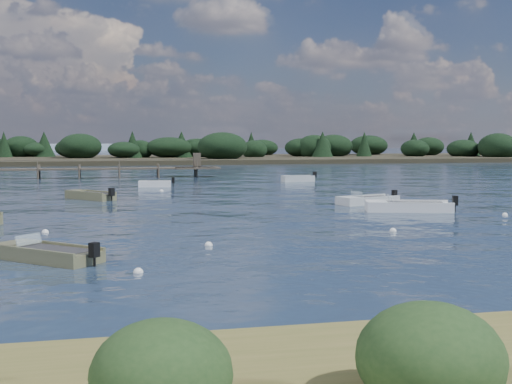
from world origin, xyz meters
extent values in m
plane|color=#152133|center=(0.00, 60.00, 0.00)|extent=(400.00, 400.00, 0.00)
cube|color=black|center=(0.00, -12.20, 0.00)|extent=(160.00, 0.60, 0.30)
cube|color=#646342|center=(-6.88, 22.19, 0.10)|extent=(3.67, 3.99, 0.72)
cube|color=#646342|center=(-7.90, 23.38, 0.52)|extent=(1.52, 1.51, 0.14)
cube|color=#242426|center=(-6.66, 21.93, 0.44)|extent=(2.61, 2.81, 0.12)
cube|color=#646342|center=(-7.32, 21.81, 0.52)|extent=(2.79, 3.23, 0.14)
cube|color=#646342|center=(-6.44, 22.56, 0.52)|extent=(2.79, 3.23, 0.14)
cube|color=black|center=(-5.38, 20.44, 0.64)|extent=(0.45, 0.44, 0.56)
cylinder|color=black|center=(-5.38, 20.44, 0.15)|extent=(0.14, 0.14, 0.56)
cube|color=silver|center=(11.85, 10.36, 0.10)|extent=(5.30, 3.21, 0.73)
cube|color=silver|center=(10.03, 10.90, 0.53)|extent=(1.62, 1.95, 0.15)
cube|color=#242426|center=(12.23, 10.24, 0.45)|extent=(3.67, 2.40, 0.12)
cube|color=silver|center=(11.60, 9.52, 0.53)|extent=(4.81, 1.54, 0.15)
cube|color=silver|center=(12.10, 11.19, 0.53)|extent=(4.81, 1.54, 0.15)
cube|color=black|center=(14.45, 9.58, 0.65)|extent=(0.38, 0.42, 0.57)
cylinder|color=black|center=(14.45, 9.58, 0.16)|extent=(0.13, 0.13, 0.57)
cube|color=silver|center=(10.80, 10.67, 0.78)|extent=(0.54, 1.33, 0.43)
cube|color=#A6ABAD|center=(12.84, 37.31, 0.11)|extent=(3.30, 1.57, 0.75)
cube|color=#A6ABAD|center=(11.63, 37.19, 0.54)|extent=(0.87, 1.22, 0.15)
cube|color=#242426|center=(13.10, 37.33, 0.46)|extent=(2.26, 1.22, 0.13)
cube|color=#A6ABAD|center=(12.90, 36.73, 0.54)|extent=(3.20, 0.42, 0.15)
cube|color=#A6ABAD|center=(12.79, 37.88, 0.54)|extent=(3.20, 0.42, 0.15)
cube|color=black|center=(14.67, 37.48, 0.67)|extent=(0.33, 0.39, 0.59)
cylinder|color=black|center=(14.67, 37.48, 0.16)|extent=(0.12, 0.12, 0.59)
cube|color=#A6ABAD|center=(11.13, 14.87, 0.09)|extent=(4.45, 2.71, 0.65)
cube|color=#A6ABAD|center=(9.62, 14.41, 0.47)|extent=(1.37, 1.65, 0.13)
cube|color=#242426|center=(11.45, 14.96, 0.40)|extent=(3.08, 2.03, 0.11)
cube|color=#A6ABAD|center=(11.35, 14.17, 0.47)|extent=(4.02, 1.31, 0.13)
cube|color=#A6ABAD|center=(10.92, 15.57, 0.47)|extent=(4.02, 1.31, 0.13)
cube|color=black|center=(13.32, 15.53, 0.58)|extent=(0.34, 0.38, 0.51)
cylinder|color=black|center=(13.32, 15.53, 0.14)|extent=(0.12, 0.12, 0.51)
cube|color=silver|center=(10.26, 14.60, 0.69)|extent=(0.47, 1.13, 0.39)
cube|color=silver|center=(-1.67, 33.15, 0.09)|extent=(2.96, 1.46, 0.66)
cube|color=silver|center=(-2.74, 33.28, 0.48)|extent=(0.80, 1.10, 0.13)
cube|color=#242426|center=(-1.44, 33.13, 0.41)|extent=(2.03, 1.13, 0.11)
cube|color=silver|center=(-1.73, 32.65, 0.48)|extent=(2.84, 0.44, 0.13)
cube|color=silver|center=(-1.61, 33.66, 0.48)|extent=(2.84, 0.44, 0.13)
cube|color=black|center=(-0.05, 32.96, 0.60)|extent=(0.30, 0.35, 0.52)
cylinder|color=black|center=(-0.05, 32.96, 0.14)|extent=(0.11, 0.11, 0.52)
cube|color=#646342|center=(-7.54, -1.19, 0.09)|extent=(4.09, 3.90, 0.63)
cube|color=#646342|center=(-8.71, -0.14, 0.46)|extent=(1.66, 1.68, 0.13)
cube|color=#242426|center=(-7.29, -1.41, 0.39)|extent=(2.91, 2.79, 0.11)
cube|color=#646342|center=(-8.01, -1.71, 0.46)|extent=(3.14, 2.84, 0.13)
cube|color=#646342|center=(-7.06, -0.66, 0.46)|extent=(3.14, 2.84, 0.13)
cube|color=black|center=(-5.86, -2.70, 0.57)|extent=(0.39, 0.40, 0.49)
cylinder|color=black|center=(-5.86, -2.70, 0.13)|extent=(0.13, 0.13, 0.49)
cube|color=silver|center=(-8.21, -0.58, 0.67)|extent=(0.84, 0.91, 0.38)
sphere|color=silver|center=(-4.46, -4.04, 0.00)|extent=(0.32, 0.32, 0.32)
sphere|color=silver|center=(7.44, 2.80, 0.00)|extent=(0.32, 0.32, 0.32)
sphere|color=silver|center=(-8.30, 5.80, 0.00)|extent=(0.32, 0.32, 0.32)
sphere|color=silver|center=(16.18, 7.20, 0.00)|extent=(0.32, 0.32, 0.32)
sphere|color=silver|center=(-1.42, 28.21, 0.00)|extent=(0.32, 0.32, 0.32)
sphere|color=silver|center=(-1.51, 0.66, 0.00)|extent=(0.32, 0.32, 0.32)
cube|color=#453D32|center=(4.00, 48.00, 1.00)|extent=(5.00, 3.20, 0.18)
cube|color=#453D32|center=(4.00, 48.00, 1.90)|extent=(0.80, 0.80, 1.60)
cylinder|color=#453D32|center=(-13.20, 47.15, 0.40)|extent=(0.20, 0.20, 2.20)
cylinder|color=#453D32|center=(-13.20, 48.85, 0.40)|extent=(0.20, 0.20, 2.20)
cylinder|color=#453D32|center=(-8.93, 47.15, 0.40)|extent=(0.20, 0.20, 2.20)
cylinder|color=#453D32|center=(-8.93, 48.85, 0.40)|extent=(0.20, 0.20, 2.20)
cylinder|color=#453D32|center=(-4.67, 47.15, 0.40)|extent=(0.20, 0.20, 2.20)
cylinder|color=#453D32|center=(-4.67, 48.85, 0.40)|extent=(0.20, 0.20, 2.20)
cylinder|color=#453D32|center=(-0.40, 47.15, 0.40)|extent=(0.20, 0.20, 2.20)
cylinder|color=#453D32|center=(-0.40, 48.85, 0.40)|extent=(0.20, 0.20, 2.20)
cylinder|color=#453D32|center=(3.87, 47.15, 0.40)|extent=(0.20, 0.20, 2.20)
cylinder|color=#453D32|center=(3.87, 48.85, 0.40)|extent=(0.20, 0.20, 2.20)
cube|color=black|center=(25.00, 100.00, 0.00)|extent=(190.00, 40.00, 1.60)
ellipsoid|color=black|center=(25.00, 100.00, 2.80)|extent=(180.50, 36.00, 4.40)
camera|label=1|loc=(-5.13, -24.63, 4.27)|focal=45.00mm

